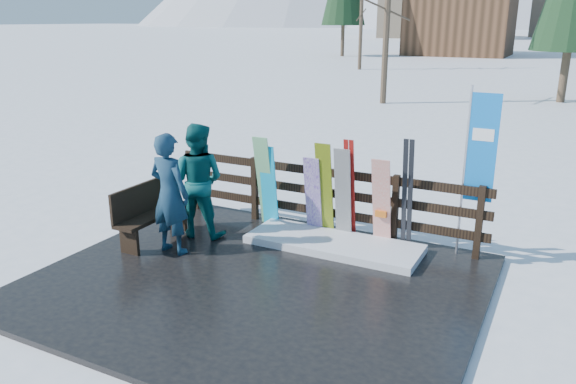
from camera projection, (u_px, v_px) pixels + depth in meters
The scene contains 16 objects.
ground at pixel (256, 286), 7.86m from camera, with size 700.00×700.00×0.00m, color white.
deck at pixel (256, 283), 7.85m from camera, with size 6.00×5.00×0.08m, color black.
fence at pixel (321, 194), 9.52m from camera, with size 5.60×0.10×1.15m.
snow_patch at pixel (333, 244), 8.96m from camera, with size 2.78×1.00×0.12m, color white.
bench at pixel (150, 210), 9.13m from camera, with size 0.41×1.50×0.97m.
snowboard_0 at pixel (269, 186), 9.70m from camera, with size 0.29×0.03×1.47m, color #10B4E7.
snowboard_1 at pixel (265, 181), 9.71m from camera, with size 0.28×0.03×1.64m, color silver.
snowboard_2 at pixel (325, 190), 9.21m from camera, with size 0.27×0.03×1.63m, color #B6D60E.
snowboard_3 at pixel (313, 196), 9.34m from camera, with size 0.28×0.03×1.36m, color silver.
snowboard_4 at pixel (343, 195), 9.08m from camera, with size 0.27×0.03×1.56m, color black.
snowboard_5 at pixel (381, 203), 8.81m from camera, with size 0.29×0.03×1.49m, color silver.
ski_pair_a at pixel (350, 190), 9.08m from camera, with size 0.17×0.29×1.70m.
ski_pair_b at pixel (407, 195), 8.65m from camera, with size 0.17×0.21×1.79m.
rental_flag at pixel (478, 154), 8.20m from camera, with size 0.45×0.04×2.60m.
person_front at pixel (170, 194), 8.56m from camera, with size 0.69×0.45×1.89m, color navy.
person_back at pixel (198, 180), 9.24m from camera, with size 0.93×0.72×1.91m, color #0C5152.
Camera 1 is at (3.65, -6.13, 3.58)m, focal length 35.00 mm.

